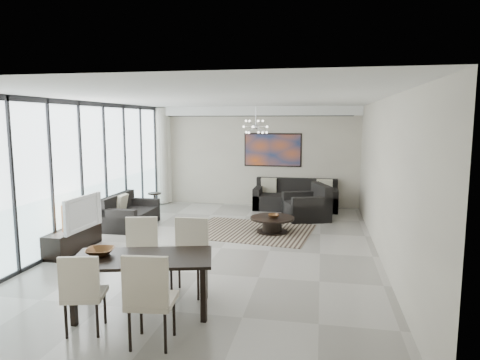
% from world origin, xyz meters
% --- Properties ---
extents(room_shell, '(6.00, 9.00, 2.90)m').
position_xyz_m(room_shell, '(0.46, 0.00, 1.45)').
color(room_shell, '#A8A39B').
rests_on(room_shell, ground).
extents(window_wall, '(0.37, 8.95, 2.90)m').
position_xyz_m(window_wall, '(-2.86, 0.00, 1.47)').
color(window_wall, silver).
rests_on(window_wall, floor).
extents(soffit, '(5.98, 0.40, 0.26)m').
position_xyz_m(soffit, '(0.00, 4.30, 2.77)').
color(soffit, white).
rests_on(soffit, room_shell).
extents(painting, '(1.68, 0.04, 0.98)m').
position_xyz_m(painting, '(0.50, 4.47, 1.65)').
color(painting, '#CC541C').
rests_on(painting, room_shell).
extents(chandelier, '(0.66, 0.66, 0.71)m').
position_xyz_m(chandelier, '(0.30, 2.50, 2.35)').
color(chandelier, silver).
rests_on(chandelier, room_shell).
extents(rug, '(2.92, 2.39, 0.01)m').
position_xyz_m(rug, '(0.37, 1.41, 0.01)').
color(rug, black).
rests_on(rug, floor).
extents(coffee_table, '(1.00, 1.00, 0.35)m').
position_xyz_m(coffee_table, '(0.85, 1.39, 0.20)').
color(coffee_table, black).
rests_on(coffee_table, floor).
extents(bowl_coffee, '(0.30, 0.30, 0.08)m').
position_xyz_m(bowl_coffee, '(0.88, 1.34, 0.39)').
color(bowl_coffee, brown).
rests_on(bowl_coffee, coffee_table).
extents(sofa_main, '(2.33, 0.95, 0.85)m').
position_xyz_m(sofa_main, '(1.22, 4.07, 0.29)').
color(sofa_main, black).
rests_on(sofa_main, floor).
extents(loveseat, '(0.86, 1.53, 0.76)m').
position_xyz_m(loveseat, '(-2.54, 1.30, 0.26)').
color(loveseat, black).
rests_on(loveseat, floor).
extents(armchair, '(1.31, 1.34, 0.89)m').
position_xyz_m(armchair, '(1.59, 2.87, 0.31)').
color(armchair, black).
rests_on(armchair, floor).
extents(side_table, '(0.37, 0.37, 0.50)m').
position_xyz_m(side_table, '(-2.65, 3.13, 0.33)').
color(side_table, black).
rests_on(side_table, floor).
extents(tv_console, '(0.40, 1.43, 0.45)m').
position_xyz_m(tv_console, '(-2.76, -0.70, 0.22)').
color(tv_console, black).
rests_on(tv_console, floor).
extents(television, '(0.21, 1.13, 0.65)m').
position_xyz_m(television, '(-2.60, -0.76, 0.77)').
color(television, gray).
rests_on(television, tv_console).
extents(dining_table, '(1.95, 1.30, 0.74)m').
position_xyz_m(dining_table, '(-0.35, -2.94, 0.66)').
color(dining_table, black).
rests_on(dining_table, floor).
extents(dining_chair_sw, '(0.55, 0.55, 0.98)m').
position_xyz_m(dining_chair_sw, '(-0.79, -3.65, 0.56)').
color(dining_chair_sw, beige).
rests_on(dining_chair_sw, floor).
extents(dining_chair_se, '(0.55, 0.55, 1.09)m').
position_xyz_m(dining_chair_se, '(0.09, -3.80, 0.63)').
color(dining_chair_se, beige).
rests_on(dining_chair_se, floor).
extents(dining_chair_nw, '(0.58, 0.58, 1.04)m').
position_xyz_m(dining_chair_nw, '(-0.75, -2.08, 0.60)').
color(dining_chair_nw, beige).
rests_on(dining_chair_nw, floor).
extents(dining_chair_ne, '(0.51, 0.51, 1.08)m').
position_xyz_m(dining_chair_ne, '(0.05, -2.17, 0.62)').
color(dining_chair_ne, beige).
rests_on(dining_chair_ne, floor).
extents(bowl_dining, '(0.43, 0.43, 0.09)m').
position_xyz_m(bowl_dining, '(-0.93, -2.97, 0.79)').
color(bowl_dining, brown).
rests_on(bowl_dining, dining_table).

